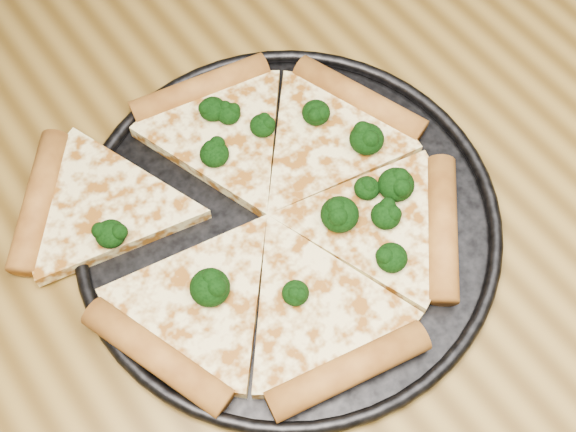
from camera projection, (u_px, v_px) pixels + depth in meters
dining_table at (197, 301)px, 0.77m from camera, size 1.20×0.90×0.75m
pizza_pan at (288, 220)px, 0.70m from camera, size 0.40×0.40×0.02m
pizza at (258, 215)px, 0.69m from camera, size 0.41×0.39×0.03m
broccoli_florets at (304, 192)px, 0.69m from camera, size 0.28×0.25×0.03m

